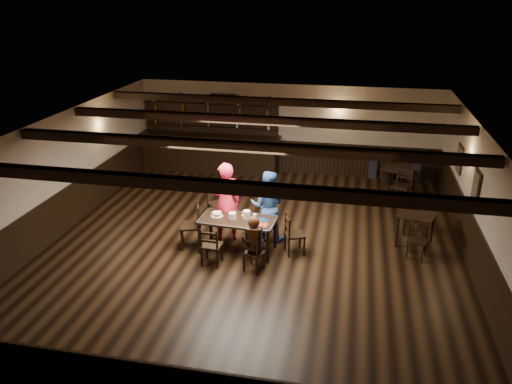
% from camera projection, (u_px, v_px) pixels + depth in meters
% --- Properties ---
extents(ground, '(10.00, 10.00, 0.00)m').
position_uv_depth(ground, '(254.00, 247.00, 10.96)').
color(ground, black).
rests_on(ground, ground).
extents(room_shell, '(9.02, 10.02, 2.71)m').
position_uv_depth(room_shell, '(254.00, 172.00, 10.34)').
color(room_shell, beige).
rests_on(room_shell, ground).
extents(dining_table, '(1.65, 0.90, 0.75)m').
position_uv_depth(dining_table, '(238.00, 222.00, 10.57)').
color(dining_table, black).
rests_on(dining_table, ground).
extents(chair_near_left, '(0.41, 0.39, 0.85)m').
position_uv_depth(chair_near_left, '(211.00, 244.00, 10.05)').
color(chair_near_left, black).
rests_on(chair_near_left, ground).
extents(chair_near_right, '(0.45, 0.44, 0.77)m').
position_uv_depth(chair_near_right, '(252.00, 251.00, 9.85)').
color(chair_near_right, black).
rests_on(chair_near_right, ground).
extents(chair_end_left, '(0.56, 0.57, 0.99)m').
position_uv_depth(chair_end_left, '(194.00, 222.00, 10.80)').
color(chair_end_left, black).
rests_on(chair_end_left, ground).
extents(chair_end_right, '(0.51, 0.52, 0.88)m').
position_uv_depth(chair_end_right, '(291.00, 231.00, 10.52)').
color(chair_end_right, black).
rests_on(chair_end_right, ground).
extents(chair_far_pushed, '(0.63, 0.63, 0.98)m').
position_uv_depth(chair_far_pushed, '(217.00, 199.00, 11.98)').
color(chair_far_pushed, black).
rests_on(chair_far_pushed, ground).
extents(woman_pink, '(0.79, 0.66, 1.83)m').
position_uv_depth(woman_pink, '(226.00, 202.00, 10.95)').
color(woman_pink, '#F22240').
rests_on(woman_pink, ground).
extents(man_blue, '(0.82, 0.66, 1.62)m').
position_uv_depth(man_blue, '(268.00, 206.00, 11.03)').
color(man_blue, navy).
rests_on(man_blue, ground).
extents(seated_person, '(0.31, 0.47, 0.76)m').
position_uv_depth(seated_person, '(254.00, 235.00, 9.76)').
color(seated_person, black).
rests_on(seated_person, ground).
extents(cake, '(0.26, 0.26, 0.09)m').
position_uv_depth(cake, '(217.00, 214.00, 10.66)').
color(cake, white).
rests_on(cake, dining_table).
extents(plate_stack_a, '(0.16, 0.16, 0.15)m').
position_uv_depth(plate_stack_a, '(232.00, 216.00, 10.50)').
color(plate_stack_a, white).
rests_on(plate_stack_a, dining_table).
extents(plate_stack_b, '(0.16, 0.16, 0.18)m').
position_uv_depth(plate_stack_b, '(246.00, 215.00, 10.52)').
color(plate_stack_b, white).
rests_on(plate_stack_b, dining_table).
extents(tea_light, '(0.05, 0.05, 0.06)m').
position_uv_depth(tea_light, '(243.00, 216.00, 10.63)').
color(tea_light, '#A5A8AD').
rests_on(tea_light, dining_table).
extents(salt_shaker, '(0.04, 0.04, 0.10)m').
position_uv_depth(salt_shaker, '(255.00, 220.00, 10.39)').
color(salt_shaker, silver).
rests_on(salt_shaker, dining_table).
extents(pepper_shaker, '(0.04, 0.04, 0.10)m').
position_uv_depth(pepper_shaker, '(258.00, 220.00, 10.37)').
color(pepper_shaker, '#A5A8AD').
rests_on(pepper_shaker, dining_table).
extents(drink_glass, '(0.08, 0.08, 0.12)m').
position_uv_depth(drink_glass, '(255.00, 217.00, 10.49)').
color(drink_glass, silver).
rests_on(drink_glass, dining_table).
extents(menu_red, '(0.32, 0.24, 0.00)m').
position_uv_depth(menu_red, '(261.00, 224.00, 10.30)').
color(menu_red, maroon).
rests_on(menu_red, dining_table).
extents(menu_blue, '(0.32, 0.29, 0.00)m').
position_uv_depth(menu_blue, '(262.00, 220.00, 10.49)').
color(menu_blue, '#0E204A').
rests_on(menu_blue, dining_table).
extents(bar_counter, '(4.37, 0.70, 2.20)m').
position_uv_depth(bar_counter, '(210.00, 147.00, 15.40)').
color(bar_counter, black).
rests_on(bar_counter, ground).
extents(back_table_a, '(0.95, 0.95, 0.75)m').
position_uv_depth(back_table_a, '(416.00, 218.00, 10.84)').
color(back_table_a, black).
rests_on(back_table_a, ground).
extents(back_table_b, '(1.18, 1.18, 0.75)m').
position_uv_depth(back_table_b, '(400.00, 170.00, 13.65)').
color(back_table_b, black).
rests_on(back_table_b, ground).
extents(bg_patron_left, '(0.31, 0.41, 0.75)m').
position_uv_depth(bg_patron_left, '(375.00, 164.00, 13.59)').
color(bg_patron_left, black).
rests_on(bg_patron_left, ground).
extents(bg_patron_right, '(0.32, 0.42, 0.76)m').
position_uv_depth(bg_patron_right, '(418.00, 165.00, 13.47)').
color(bg_patron_right, black).
rests_on(bg_patron_right, ground).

